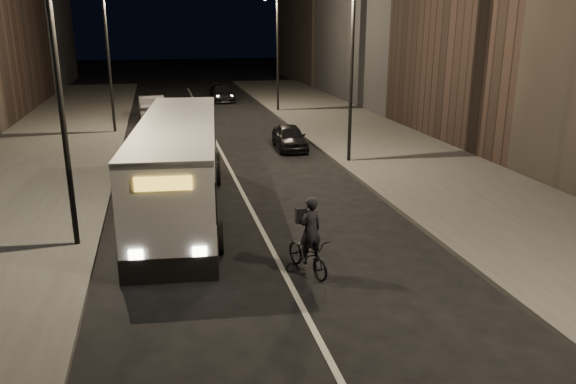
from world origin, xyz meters
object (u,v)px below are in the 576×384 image
car_near (290,137)px  streetlight_right_far (274,37)px  streetlight_left_near (67,64)px  city_bus (179,162)px  car_mid (152,106)px  streetlight_left_far (112,41)px  streetlight_right_mid (347,47)px  car_far (222,93)px  cyclist_on_bicycle (309,248)px

car_near → streetlight_right_far: bearing=84.3°
streetlight_left_near → streetlight_right_far: bearing=66.0°
city_bus → car_mid: city_bus is taller
car_mid → streetlight_left_far: bearing=67.7°
streetlight_right_mid → streetlight_left_near: bearing=-143.1°
streetlight_left_near → car_far: streetlight_left_near is taller
car_far → streetlight_right_far: bearing=-67.4°
streetlight_left_near → cyclist_on_bicycle: (5.97, -3.16, -4.63)m
streetlight_left_far → car_far: streetlight_left_far is taller
city_bus → streetlight_right_mid: bearing=38.8°
car_near → car_mid: 13.72m
streetlight_right_far → streetlight_right_mid: bearing=-90.0°
streetlight_right_far → streetlight_left_near: (-10.66, -24.00, 0.00)m
streetlight_left_far → car_far: 15.75m
streetlight_right_mid → cyclist_on_bicycle: 12.97m
streetlight_right_mid → streetlight_right_far: 16.00m
streetlight_left_near → city_bus: bearing=45.3°
streetlight_left_far → car_mid: 7.37m
streetlight_right_far → streetlight_left_far: same height
streetlight_left_far → car_mid: size_ratio=1.70×
streetlight_left_far → streetlight_left_near: bearing=-90.0°
city_bus → car_far: city_bus is taller
streetlight_right_mid → cyclist_on_bicycle: bearing=-112.8°
streetlight_right_far → cyclist_on_bicycle: 27.95m
streetlight_right_mid → streetlight_right_far: same height
streetlight_left_near → car_near: bearing=52.6°
cyclist_on_bicycle → car_mid: bearing=81.8°
car_mid → streetlight_left_near: bearing=82.1°
streetlight_left_far → car_far: bearing=59.5°
car_near → streetlight_left_far: bearing=147.0°
car_mid → car_far: size_ratio=1.04×
cyclist_on_bicycle → streetlight_left_near: bearing=135.2°
car_near → car_mid: bearing=123.2°
streetlight_left_far → car_far: (7.62, 12.96, -4.69)m
car_mid → car_far: 9.44m
streetlight_left_far → car_mid: streetlight_left_far is taller
cyclist_on_bicycle → streetlight_right_mid: bearing=50.3°
streetlight_left_far → city_bus: streetlight_left_far is taller
streetlight_right_far → car_far: bearing=113.6°
cyclist_on_bicycle → car_mid: size_ratio=0.46×
streetlight_left_far → cyclist_on_bicycle: size_ratio=3.72×
streetlight_right_far → streetlight_left_far: (-10.66, -6.00, 0.00)m
city_bus → cyclist_on_bicycle: (3.04, -6.12, -1.02)m
streetlight_right_mid → car_far: streetlight_right_mid is taller
cyclist_on_bicycle → car_near: 15.14m
streetlight_left_near → car_mid: streetlight_left_near is taller
streetlight_right_mid → car_near: streetlight_right_mid is taller
city_bus → streetlight_left_near: bearing=-128.9°
car_near → cyclist_on_bicycle: bearing=-99.0°
city_bus → streetlight_right_far: bearing=75.6°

